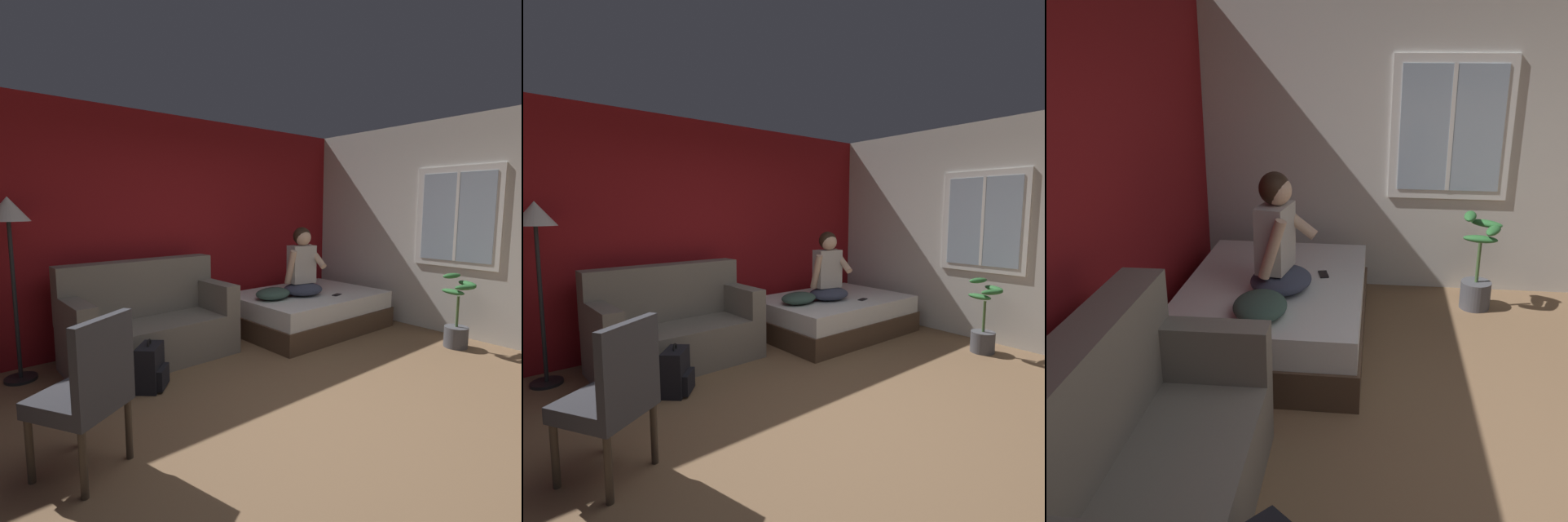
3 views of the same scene
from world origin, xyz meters
The scene contains 12 objects.
ground_plane centered at (0.00, 0.00, 0.00)m, with size 40.00×40.00×0.00m, color brown.
wall_back_accent centered at (0.00, 2.68, 1.35)m, with size 10.75×0.16×2.70m, color maroon.
wall_side_with_window centered at (2.95, 0.01, 1.35)m, with size 0.19×6.61×2.70m.
bed centered at (1.67, 1.77, 0.24)m, with size 1.95×1.38×0.48m.
couch centered at (-0.45, 2.04, 0.39)m, with size 1.71×0.84×1.04m.
side_chair centered at (-1.52, 0.49, 0.53)m, with size 0.63×0.63×0.98m.
person_seated centered at (1.51, 1.71, 0.84)m, with size 0.59×0.53×0.88m.
backpack centered at (-0.75, 1.34, 0.19)m, with size 0.35×0.35×0.46m.
throw_pillow centered at (1.05, 1.76, 0.55)m, with size 0.48×0.36×0.14m, color #385147.
cell_phone centered at (1.84, 1.41, 0.48)m, with size 0.07×0.14×0.01m, color black.
floor_lamp centered at (-1.62, 2.29, 1.43)m, with size 0.36×0.36×1.70m.
potted_plant centered at (2.44, 0.13, 0.30)m, with size 0.39×0.37×0.85m.
Camera 2 is at (-2.19, -1.93, 1.60)m, focal length 28.00 mm.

